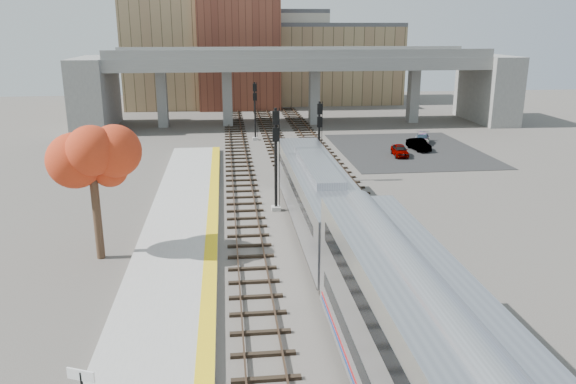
{
  "coord_description": "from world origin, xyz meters",
  "views": [
    {
      "loc": [
        -4.35,
        -25.96,
        12.02
      ],
      "look_at": [
        -0.74,
        6.08,
        2.5
      ],
      "focal_mm": 35.0,
      "sensor_mm": 36.0,
      "label": 1
    }
  ],
  "objects_px": {
    "locomotive": "(317,195)",
    "car_a": "(400,150)",
    "signal_mast_mid": "(319,144)",
    "tree": "(92,161)",
    "signal_mast_near": "(276,161)",
    "car_c": "(422,139)",
    "car_b": "(419,145)",
    "signal_mast_far": "(255,113)"
  },
  "relations": [
    {
      "from": "signal_mast_far",
      "to": "car_b",
      "type": "height_order",
      "value": "signal_mast_far"
    },
    {
      "from": "signal_mast_near",
      "to": "car_a",
      "type": "bearing_deg",
      "value": 48.78
    },
    {
      "from": "locomotive",
      "to": "car_c",
      "type": "xyz_separation_m",
      "value": [
        15.46,
        24.95,
        -1.71
      ]
    },
    {
      "from": "signal_mast_mid",
      "to": "signal_mast_near",
      "type": "bearing_deg",
      "value": -119.8
    },
    {
      "from": "locomotive",
      "to": "car_a",
      "type": "xyz_separation_m",
      "value": [
        11.26,
        19.37,
        -1.68
      ]
    },
    {
      "from": "signal_mast_near",
      "to": "signal_mast_mid",
      "type": "xyz_separation_m",
      "value": [
        4.1,
        7.16,
        -0.38
      ]
    },
    {
      "from": "signal_mast_far",
      "to": "tree",
      "type": "distance_m",
      "value": 33.55
    },
    {
      "from": "signal_mast_near",
      "to": "tree",
      "type": "height_order",
      "value": "tree"
    },
    {
      "from": "signal_mast_near",
      "to": "signal_mast_far",
      "type": "xyz_separation_m",
      "value": [
        0.0,
        24.91,
        -0.47
      ]
    },
    {
      "from": "car_b",
      "to": "car_c",
      "type": "bearing_deg",
      "value": 57.03
    },
    {
      "from": "car_b",
      "to": "car_c",
      "type": "distance_m",
      "value": 3.52
    },
    {
      "from": "signal_mast_near",
      "to": "car_b",
      "type": "distance_m",
      "value": 24.04
    },
    {
      "from": "car_a",
      "to": "car_c",
      "type": "bearing_deg",
      "value": 58.23
    },
    {
      "from": "signal_mast_far",
      "to": "car_b",
      "type": "xyz_separation_m",
      "value": [
        16.07,
        -7.26,
        -2.37
      ]
    },
    {
      "from": "locomotive",
      "to": "signal_mast_mid",
      "type": "relative_size",
      "value": 2.96
    },
    {
      "from": "locomotive",
      "to": "signal_mast_near",
      "type": "bearing_deg",
      "value": 117.01
    },
    {
      "from": "signal_mast_near",
      "to": "car_c",
      "type": "bearing_deg",
      "value": 49.88
    },
    {
      "from": "signal_mast_mid",
      "to": "car_a",
      "type": "relative_size",
      "value": 1.96
    },
    {
      "from": "car_c",
      "to": "locomotive",
      "type": "bearing_deg",
      "value": -100.72
    },
    {
      "from": "signal_mast_far",
      "to": "tree",
      "type": "xyz_separation_m",
      "value": [
        -10.16,
        -31.89,
        2.41
      ]
    },
    {
      "from": "tree",
      "to": "car_b",
      "type": "bearing_deg",
      "value": 43.19
    },
    {
      "from": "signal_mast_near",
      "to": "tree",
      "type": "distance_m",
      "value": 12.48
    },
    {
      "from": "tree",
      "to": "car_b",
      "type": "distance_m",
      "value": 36.3
    },
    {
      "from": "signal_mast_far",
      "to": "car_c",
      "type": "bearing_deg",
      "value": -13.07
    },
    {
      "from": "car_a",
      "to": "car_c",
      "type": "distance_m",
      "value": 6.99
    },
    {
      "from": "signal_mast_mid",
      "to": "tree",
      "type": "height_order",
      "value": "tree"
    },
    {
      "from": "signal_mast_far",
      "to": "car_a",
      "type": "distance_m",
      "value": 16.66
    },
    {
      "from": "car_a",
      "to": "car_b",
      "type": "xyz_separation_m",
      "value": [
        2.71,
        2.4,
        0.01
      ]
    },
    {
      "from": "signal_mast_near",
      "to": "signal_mast_mid",
      "type": "height_order",
      "value": "signal_mast_near"
    },
    {
      "from": "car_a",
      "to": "car_b",
      "type": "relative_size",
      "value": 0.94
    },
    {
      "from": "signal_mast_mid",
      "to": "car_c",
      "type": "distance_m",
      "value": 19.35
    },
    {
      "from": "signal_mast_mid",
      "to": "signal_mast_far",
      "type": "bearing_deg",
      "value": 103.01
    },
    {
      "from": "locomotive",
      "to": "car_a",
      "type": "relative_size",
      "value": 5.81
    },
    {
      "from": "car_a",
      "to": "car_c",
      "type": "relative_size",
      "value": 0.9
    },
    {
      "from": "tree",
      "to": "signal_mast_mid",
      "type": "bearing_deg",
      "value": 44.75
    },
    {
      "from": "signal_mast_near",
      "to": "locomotive",
      "type": "bearing_deg",
      "value": -62.99
    },
    {
      "from": "locomotive",
      "to": "tree",
      "type": "distance_m",
      "value": 12.97
    },
    {
      "from": "car_c",
      "to": "signal_mast_mid",
      "type": "bearing_deg",
      "value": -113.49
    },
    {
      "from": "car_b",
      "to": "car_c",
      "type": "xyz_separation_m",
      "value": [
        1.49,
        3.19,
        -0.04
      ]
    },
    {
      "from": "car_b",
      "to": "car_a",
      "type": "bearing_deg",
      "value": -146.41
    },
    {
      "from": "locomotive",
      "to": "car_c",
      "type": "distance_m",
      "value": 29.4
    },
    {
      "from": "car_a",
      "to": "car_b",
      "type": "distance_m",
      "value": 3.62
    }
  ]
}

